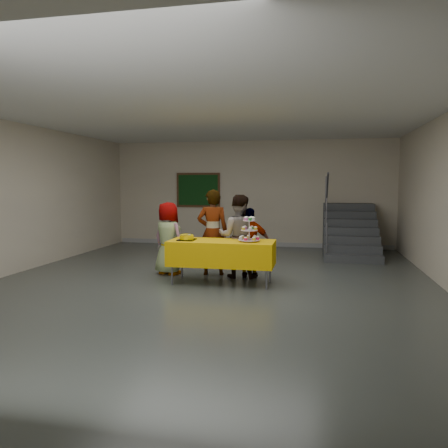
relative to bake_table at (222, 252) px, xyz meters
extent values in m
plane|color=#4C514C|center=(-0.21, -0.17, -0.56)|extent=(10.00, 10.00, 0.00)
cube|color=beige|center=(-0.21, 4.83, 0.94)|extent=(8.00, 0.04, 3.00)
cube|color=beige|center=(-0.21, -5.17, 0.94)|extent=(8.00, 0.04, 3.00)
cube|color=beige|center=(-4.21, -0.17, 0.94)|extent=(0.04, 10.00, 3.00)
cube|color=silver|center=(-0.21, -0.17, 2.44)|extent=(8.00, 10.00, 0.04)
cube|color=#999999|center=(-0.21, 4.81, -0.50)|extent=(7.90, 0.03, 0.12)
cylinder|color=#595960|center=(-0.84, -0.29, -0.19)|extent=(0.04, 0.04, 0.73)
cylinder|color=#595960|center=(0.84, -0.29, -0.19)|extent=(0.04, 0.04, 0.73)
cylinder|color=#595960|center=(-0.84, 0.29, -0.19)|extent=(0.04, 0.04, 0.73)
cylinder|color=#595960|center=(0.84, 0.29, -0.19)|extent=(0.04, 0.04, 0.73)
cube|color=#595960|center=(0.00, 0.00, 0.18)|extent=(1.80, 0.70, 0.02)
cube|color=#E4AB04|center=(0.00, 0.00, -0.01)|extent=(1.88, 0.78, 0.44)
cylinder|color=silver|center=(0.50, -0.03, 0.22)|extent=(0.18, 0.18, 0.01)
cylinder|color=silver|center=(0.50, -0.03, 0.42)|extent=(0.02, 0.02, 0.42)
cylinder|color=silver|center=(0.50, -0.03, 0.24)|extent=(0.38, 0.38, 0.01)
cylinder|color=silver|center=(0.50, -0.03, 0.41)|extent=(0.30, 0.30, 0.01)
cylinder|color=silver|center=(0.50, -0.03, 0.58)|extent=(0.22, 0.22, 0.01)
cube|color=black|center=(-0.63, -0.07, 0.22)|extent=(0.30, 0.30, 0.02)
cylinder|color=#F9D000|center=(-0.63, -0.07, 0.27)|extent=(0.25, 0.25, 0.07)
ellipsoid|color=#F9D000|center=(-0.63, -0.07, 0.30)|extent=(0.25, 0.25, 0.05)
ellipsoid|color=white|center=(-0.59, -0.11, 0.32)|extent=(0.08, 0.08, 0.02)
cube|color=silver|center=(-0.65, -0.20, 0.32)|extent=(0.30, 0.16, 0.04)
imported|color=slate|center=(-1.19, 0.54, 0.16)|extent=(0.82, 0.69, 1.42)
imported|color=slate|center=(-0.33, 0.69, 0.28)|extent=(0.67, 0.50, 1.67)
imported|color=slate|center=(0.21, 0.53, 0.23)|extent=(0.78, 0.62, 1.58)
imported|color=slate|center=(0.44, 0.55, 0.11)|extent=(0.80, 0.38, 1.33)
cube|color=#424447|center=(2.49, 2.58, -0.47)|extent=(1.30, 0.30, 0.18)
cube|color=#424447|center=(2.49, 2.88, -0.38)|extent=(1.30, 0.30, 0.36)
cube|color=#424447|center=(2.49, 3.18, -0.29)|extent=(1.30, 0.30, 0.54)
cube|color=#424447|center=(2.49, 3.48, -0.20)|extent=(1.30, 0.30, 0.72)
cube|color=#424447|center=(2.49, 3.78, -0.11)|extent=(1.30, 0.30, 0.90)
cube|color=#424447|center=(2.49, 4.08, -0.02)|extent=(1.30, 0.30, 1.08)
cube|color=#424447|center=(2.49, 4.38, 0.07)|extent=(1.30, 0.30, 1.26)
cube|color=#424447|center=(2.49, 4.68, 0.07)|extent=(1.30, 0.30, 1.26)
cylinder|color=#595960|center=(1.89, 2.53, -0.11)|extent=(0.04, 0.04, 0.90)
cylinder|color=#595960|center=(1.89, 3.33, 0.43)|extent=(0.04, 0.04, 0.90)
cylinder|color=#595960|center=(1.89, 4.23, 0.97)|extent=(0.04, 0.04, 0.90)
cylinder|color=#595960|center=(1.89, 3.38, 0.88)|extent=(0.04, 1.85, 1.20)
cube|color=#472B16|center=(-1.74, 4.80, 1.04)|extent=(1.30, 0.04, 1.00)
cube|color=#133B14|center=(-1.74, 4.78, 1.04)|extent=(1.18, 0.02, 0.88)
camera|label=1|loc=(1.63, -7.56, 1.22)|focal=35.00mm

